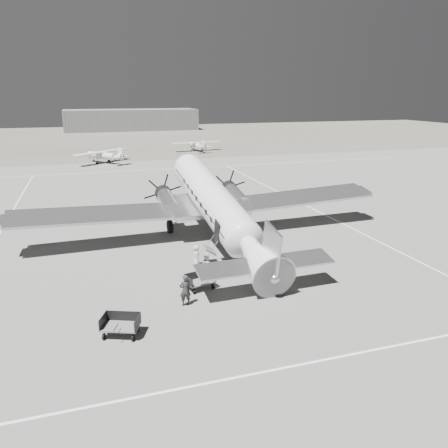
{
  "coord_description": "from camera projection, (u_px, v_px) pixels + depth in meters",
  "views": [
    {
      "loc": [
        -10.3,
        -29.07,
        11.67
      ],
      "look_at": [
        -0.79,
        0.96,
        2.2
      ],
      "focal_mm": 35.0,
      "sensor_mm": 36.0,
      "label": 1
    }
  ],
  "objects": [
    {
      "name": "ground",
      "position": [
        238.0,
        254.0,
        32.87
      ],
      "size": [
        260.0,
        260.0,
        0.0
      ],
      "primitive_type": "plane",
      "color": "slate",
      "rests_on": "ground"
    },
    {
      "name": "light_plane_left",
      "position": [
        104.0,
        157.0,
        75.35
      ],
      "size": [
        14.23,
        13.95,
        2.29
      ],
      "primitive_type": null,
      "rotation": [
        0.0,
        0.0,
        0.69
      ],
      "color": "silver",
      "rests_on": "ground"
    },
    {
      "name": "dc3_airliner",
      "position": [
        216.0,
        207.0,
        34.48
      ],
      "size": [
        32.5,
        23.09,
        6.06
      ],
      "primitive_type": null,
      "rotation": [
        0.0,
        0.0,
        0.03
      ],
      "color": "silver",
      "rests_on": "ground"
    },
    {
      "name": "baggage_cart_near",
      "position": [
        200.0,
        281.0,
        26.96
      ],
      "size": [
        2.07,
        1.7,
        1.01
      ],
      "primitive_type": null,
      "rotation": [
        0.0,
        0.0,
        0.27
      ],
      "color": "#5D5D5D",
      "rests_on": "ground"
    },
    {
      "name": "taxi_line_horizon",
      "position": [
        155.0,
        170.0,
        69.39
      ],
      "size": [
        90.0,
        0.15,
        0.01
      ],
      "primitive_type": "cube",
      "color": "silver",
      "rests_on": "ground"
    },
    {
      "name": "passenger",
      "position": [
        196.0,
        255.0,
        30.59
      ],
      "size": [
        0.48,
        0.73,
        1.49
      ],
      "primitive_type": "imported",
      "rotation": [
        0.0,
        0.0,
        1.57
      ],
      "color": "#B4B4B2",
      "rests_on": "ground"
    },
    {
      "name": "baggage_cart_far",
      "position": [
        121.0,
        326.0,
        21.73
      ],
      "size": [
        2.29,
        1.98,
        1.09
      ],
      "primitive_type": null,
      "rotation": [
        0.0,
        0.0,
        -0.39
      ],
      "color": "#5D5D5D",
      "rests_on": "ground"
    },
    {
      "name": "ramp_agent",
      "position": [
        207.0,
        266.0,
        28.22
      ],
      "size": [
        0.78,
        0.95,
        1.82
      ],
      "primitive_type": "imported",
      "rotation": [
        0.0,
        0.0,
        1.47
      ],
      "color": "silver",
      "rests_on": "ground"
    },
    {
      "name": "taxi_line_near",
      "position": [
        338.0,
        357.0,
        20.09
      ],
      "size": [
        60.0,
        0.15,
        0.01
      ],
      "primitive_type": "cube",
      "color": "silver",
      "rests_on": "ground"
    },
    {
      "name": "grass_infield",
      "position": [
        123.0,
        137.0,
        119.61
      ],
      "size": [
        260.0,
        90.0,
        0.01
      ],
      "primitive_type": "cube",
      "color": "#5E5B4F",
      "rests_on": "ground"
    },
    {
      "name": "light_plane_right",
      "position": [
        197.0,
        146.0,
        90.89
      ],
      "size": [
        11.1,
        9.4,
        2.13
      ],
      "primitive_type": null,
      "rotation": [
        0.0,
        0.0,
        0.11
      ],
      "color": "silver",
      "rests_on": "ground"
    },
    {
      "name": "hangar_main",
      "position": [
        131.0,
        120.0,
        142.93
      ],
      "size": [
        42.0,
        14.0,
        6.6
      ],
      "color": "slate",
      "rests_on": "ground"
    },
    {
      "name": "ground_crew",
      "position": [
        185.0,
        290.0,
        24.78
      ],
      "size": [
        0.73,
        0.52,
        1.87
      ],
      "primitive_type": "imported",
      "rotation": [
        0.0,
        0.0,
        3.26
      ],
      "color": "#292929",
      "rests_on": "ground"
    },
    {
      "name": "taxi_line_right",
      "position": [
        374.0,
        239.0,
        36.34
      ],
      "size": [
        0.15,
        80.0,
        0.01
      ],
      "primitive_type": "cube",
      "color": "silver",
      "rests_on": "ground"
    }
  ]
}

